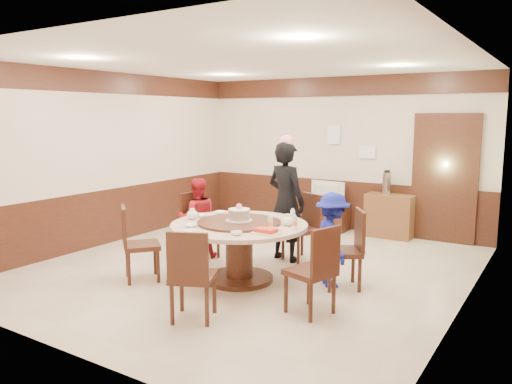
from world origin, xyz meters
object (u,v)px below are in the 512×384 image
Objects in this scene: thermos at (387,183)px; tv_stand at (325,216)px; shrimp_platter at (266,231)px; person_red at (197,218)px; banquet_table at (239,240)px; side_cabinet at (389,216)px; person_blue at (332,240)px; person_standing at (286,201)px; television at (326,192)px; birthday_cake at (239,215)px.

tv_stand is at bearing -178.47° from thermos.
shrimp_platter is at bearing -76.17° from tv_stand.
banquet_table is at bearing 110.12° from person_red.
banquet_table reaches higher than side_cabinet.
person_blue is at bearing -84.97° from thermos.
person_blue is at bearing -64.02° from tv_stand.
person_standing is 2.18m from television.
side_cabinet is (-0.18, 2.86, -0.21)m from person_blue.
person_red is (-1.13, 0.56, 0.06)m from banquet_table.
shrimp_platter is at bearing -94.96° from side_cabinet.
tv_stand is 1.32m from thermos.
television is at bearing 95.33° from banquet_table.
banquet_table is 1.45× the size of person_red.
birthday_cake reaches higher than shrimp_platter.
banquet_table is 0.69m from shrimp_platter.
person_blue is at bearing 57.02° from shrimp_platter.
shrimp_platter is at bearing 110.05° from television.
person_red reaches higher than person_blue.
tv_stand is 1.21m from side_cabinet.
person_blue is 2.89m from thermos.
banquet_table is 5.11× the size of birthday_cake.
birthday_cake is 0.49× the size of television.
person_red reaches higher than birthday_cake.
person_standing is 2.51× the size of television.
person_standing is 2.04× the size of tv_stand.
person_red is 3.14× the size of thermos.
tv_stand is (-0.29, 3.27, -0.61)m from birthday_cake.
banquet_table reaches higher than tv_stand.
tv_stand is 1.23× the size of television.
tv_stand is (-0.35, 2.14, -0.62)m from person_standing.
television is (-0.31, 3.30, 0.17)m from banquet_table.
television is (-0.35, 2.14, -0.17)m from person_standing.
person_standing is 1.27m from person_blue.
television is (-0.29, 3.27, -0.16)m from birthday_cake.
shrimp_platter reaches higher than side_cabinet.
birthday_cake is at bearing 99.26° from person_standing.
person_blue is 1.20m from birthday_cake.
thermos is at bearing -168.78° from person_red.
person_standing is 5.12× the size of birthday_cake.
person_blue is at bearing 134.05° from person_red.
thermos is at bearing 86.16° from shrimp_platter.
thermos reaches higher than side_cabinet.
banquet_table is at bearing 101.55° from television.
banquet_table is at bearing 74.06° from person_blue.
television reaches higher than tv_stand.
shrimp_platter is 3.66m from side_cabinet.
person_standing is 1.34m from person_red.
side_cabinet reaches higher than tv_stand.
tv_stand is at bearing 95.11° from birthday_cake.
tv_stand is (0.82, 2.74, -0.35)m from person_red.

